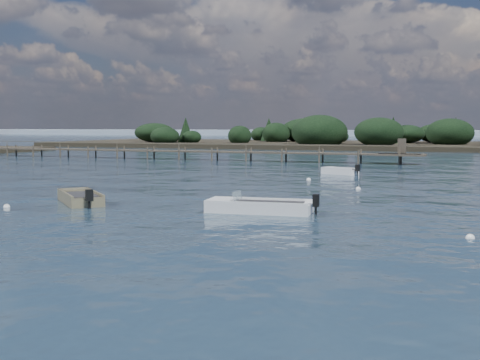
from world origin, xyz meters
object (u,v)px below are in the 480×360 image
at_px(dinghy_mid_grey, 80,200).
at_px(dinghy_mid_white_a, 259,209).
at_px(jetty, 182,151).
at_px(tender_far_white, 340,172).

bearing_deg(dinghy_mid_grey, dinghy_mid_white_a, 0.02).
relative_size(dinghy_mid_grey, dinghy_mid_white_a, 0.81).
height_order(dinghy_mid_grey, jetty, jetty).
xyz_separation_m(tender_far_white, jetty, (-22.29, 15.72, 0.82)).
distance_m(tender_far_white, dinghy_mid_white_a, 23.35).
distance_m(dinghy_mid_grey, jetty, 41.24).
xyz_separation_m(dinghy_mid_grey, jetty, (-13.19, 39.06, 0.82)).
bearing_deg(dinghy_mid_grey, jetty, 108.66).
relative_size(dinghy_mid_grey, jetty, 0.07).
height_order(dinghy_mid_white_a, jetty, jetty).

